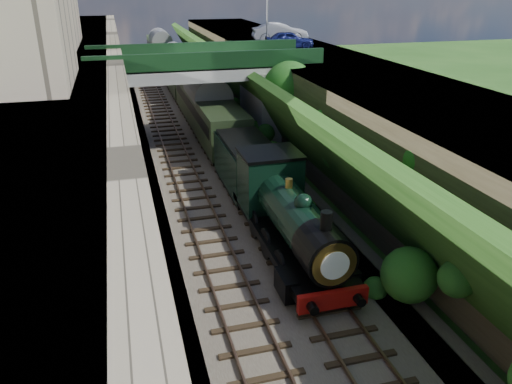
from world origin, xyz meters
name	(u,v)px	position (x,y,z in m)	size (l,w,h in m)	color
ground	(319,359)	(0.00, 0.00, 0.00)	(160.00, 160.00, 0.00)	#1E4714
trackbed	(209,162)	(0.00, 20.00, 0.10)	(10.00, 90.00, 0.20)	#473F38
retaining_wall	(121,119)	(-5.50, 20.00, 3.50)	(1.00, 90.00, 7.00)	#756B56
street_plateau_left	(63,123)	(-9.00, 20.00, 3.50)	(6.00, 90.00, 7.00)	#262628
street_plateau_right	(339,109)	(9.50, 20.00, 3.12)	(8.00, 90.00, 6.25)	#262628
embankment_slope	(273,119)	(4.87, 20.85, 2.56)	(4.77, 90.00, 6.50)	#1E4714
track_left	(180,162)	(-2.00, 20.00, 0.25)	(2.50, 90.00, 0.20)	black
track_right	(226,158)	(1.20, 20.00, 0.25)	(2.50, 90.00, 0.20)	black
road_bridge	(210,91)	(0.94, 24.00, 4.08)	(16.00, 6.40, 7.25)	gray
building_far	(38,3)	(-10.50, 30.00, 10.00)	(5.00, 10.00, 6.00)	gray
building_near	(23,40)	(-9.50, 14.00, 9.00)	(4.00, 8.00, 4.00)	gray
tree	(290,90)	(5.91, 20.41, 4.65)	(3.60, 3.80, 6.60)	black
lamppost	(268,7)	(7.04, 29.69, 9.57)	(0.87, 0.15, 6.00)	gray
car_blue	(289,40)	(8.81, 29.18, 6.95)	(1.66, 4.13, 1.41)	#121952
car_silver	(280,32)	(9.66, 34.39, 7.09)	(1.78, 5.11, 1.69)	silver
locomotive	(289,218)	(1.20, 6.71, 1.89)	(3.10, 10.23, 3.83)	black
tender	(247,168)	(1.20, 14.07, 1.62)	(2.70, 6.00, 3.05)	black
coach_front	(208,110)	(1.20, 26.67, 2.05)	(2.90, 18.00, 3.70)	black
coach_middle	(178,72)	(1.20, 45.47, 2.05)	(2.90, 18.00, 3.70)	black
coach_rear	(161,51)	(1.20, 64.27, 2.05)	(2.90, 18.00, 3.70)	black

